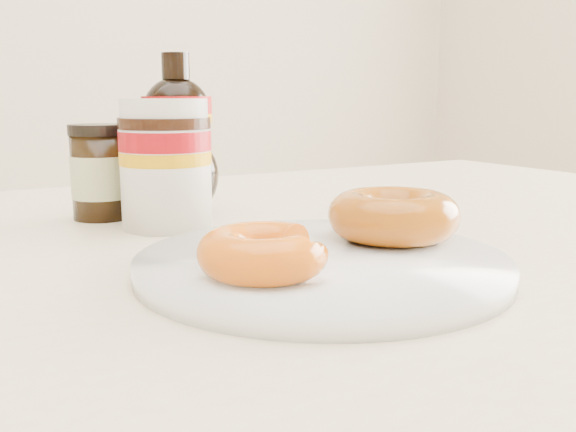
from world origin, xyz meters
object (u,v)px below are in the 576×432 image
syrup_bottle (178,135)px  dark_jar (101,173)px  plate (322,264)px  nutella_jar (166,159)px  donut_whole (393,215)px  donut_bitten (263,252)px  dining_table (259,330)px

syrup_bottle → dark_jar: (-0.08, 0.02, -0.04)m
plate → dark_jar: 0.31m
plate → nutella_jar: bearing=100.7°
syrup_bottle → dark_jar: size_ratio=1.74×
donut_whole → nutella_jar: bearing=122.0°
donut_bitten → nutella_jar: nutella_jar is taller
nutella_jar → plate: bearing=-79.3°
nutella_jar → syrup_bottle: syrup_bottle is taller
donut_whole → nutella_jar: (-0.12, 0.20, 0.04)m
syrup_bottle → dark_jar: 0.09m
donut_bitten → donut_whole: size_ratio=0.81×
syrup_bottle → dark_jar: syrup_bottle is taller
plate → nutella_jar: size_ratio=2.18×
dining_table → nutella_jar: nutella_jar is taller
dining_table → syrup_bottle: size_ratio=8.03×
syrup_bottle → dark_jar: bearing=169.1°
dark_jar → nutella_jar: bearing=-61.7°
nutella_jar → syrup_bottle: 0.08m
donut_whole → donut_bitten: bearing=-163.3°
donut_whole → syrup_bottle: size_ratio=0.62×
plate → syrup_bottle: bearing=90.7°
plate → syrup_bottle: size_ratio=1.58×
dark_jar → donut_bitten: bearing=-85.9°
donut_bitten → syrup_bottle: bearing=62.7°
donut_whole → plate: bearing=-166.7°
dining_table → dark_jar: dark_jar is taller
donut_bitten → dark_jar: dark_jar is taller
plate → syrup_bottle: syrup_bottle is taller
dining_table → nutella_jar: size_ratio=11.06×
nutella_jar → syrup_bottle: bearing=60.2°
donut_bitten → dark_jar: bearing=77.5°
donut_whole → nutella_jar: 0.24m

